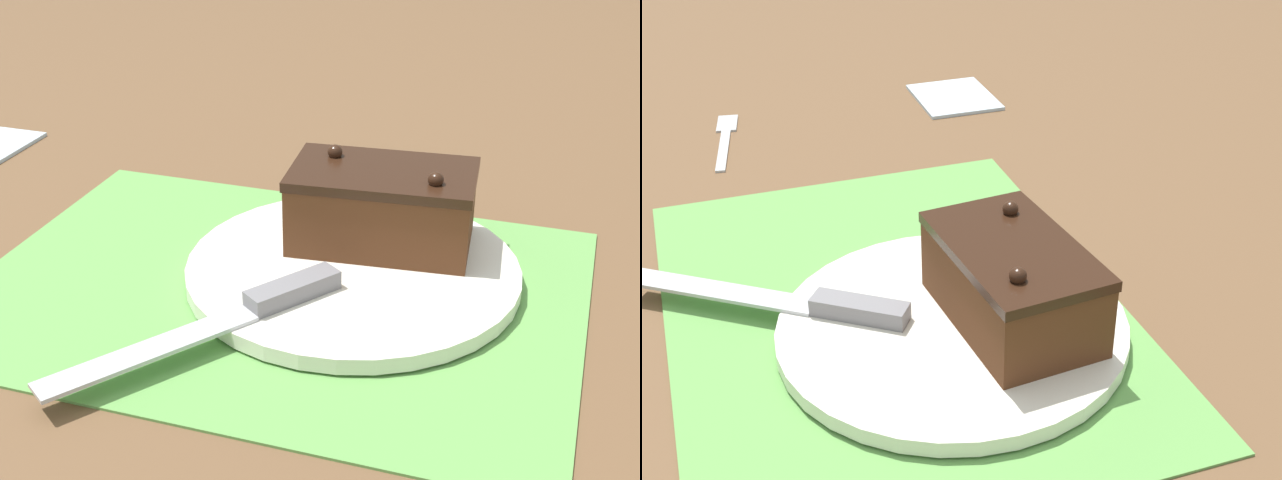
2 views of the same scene
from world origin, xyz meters
TOP-DOWN VIEW (x-y plane):
  - ground_plane at (0.00, 0.00)m, footprint 3.00×3.00m
  - placemat_woven at (0.00, 0.00)m, footprint 0.46×0.34m
  - cake_plate at (0.05, 0.03)m, footprint 0.26×0.26m
  - chocolate_cake at (0.06, 0.07)m, footprint 0.15×0.10m
  - serving_knife at (0.00, -0.06)m, footprint 0.15×0.20m

SIDE VIEW (x-z plane):
  - ground_plane at x=0.00m, z-range 0.00..0.00m
  - placemat_woven at x=0.00m, z-range 0.00..0.00m
  - cake_plate at x=0.05m, z-range 0.00..0.02m
  - serving_knife at x=0.00m, z-range 0.01..0.03m
  - chocolate_cake at x=0.06m, z-range 0.01..0.08m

